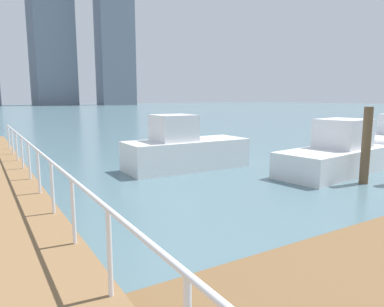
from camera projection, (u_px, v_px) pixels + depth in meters
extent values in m
plane|color=slate|center=(106.00, 165.00, 14.21)|extent=(300.00, 300.00, 0.00)
cylinder|color=white|center=(110.00, 253.00, 4.02)|extent=(0.06, 0.06, 1.05)
cylinder|color=white|center=(73.00, 211.00, 5.49)|extent=(0.06, 0.06, 1.05)
cylinder|color=white|center=(52.00, 187.00, 6.96)|extent=(0.06, 0.06, 1.05)
cylinder|color=white|center=(39.00, 172.00, 8.43)|extent=(0.06, 0.06, 1.05)
cylinder|color=white|center=(29.00, 161.00, 9.89)|extent=(0.06, 0.06, 1.05)
cylinder|color=white|center=(22.00, 153.00, 11.36)|extent=(0.06, 0.06, 1.05)
cylinder|color=white|center=(17.00, 146.00, 12.83)|extent=(0.06, 0.06, 1.05)
cylinder|color=white|center=(12.00, 141.00, 14.30)|extent=(0.06, 0.06, 1.05)
cylinder|color=white|center=(9.00, 137.00, 15.77)|extent=(0.06, 0.06, 1.05)
cylinder|color=white|center=(138.00, 234.00, 3.20)|extent=(0.06, 29.61, 0.06)
cylinder|color=brown|center=(366.00, 146.00, 10.96)|extent=(0.27, 0.27, 2.40)
cube|color=white|center=(335.00, 161.00, 12.57)|extent=(5.13, 2.50, 0.89)
cube|color=white|center=(343.00, 133.00, 12.70)|extent=(1.91, 1.70, 1.03)
cube|color=white|center=(186.00, 154.00, 13.42)|extent=(4.71, 1.81, 1.09)
cube|color=white|center=(174.00, 128.00, 12.98)|extent=(1.43, 1.43, 0.96)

